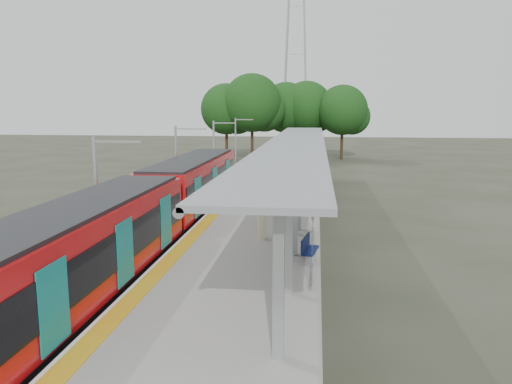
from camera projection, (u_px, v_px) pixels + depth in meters
ground at (211, 351)px, 13.67m from camera, size 200.00×200.00×0.00m
trackbed at (207, 204)px, 33.75m from camera, size 3.00×70.00×0.24m
platform at (274, 200)px, 33.15m from camera, size 6.00×50.00×1.00m
tactile_strip at (236, 191)px, 33.37m from camera, size 0.60×50.00×0.02m
end_fence at (292, 151)px, 57.38m from camera, size 6.00×0.10×1.20m
train at (155, 208)px, 22.70m from camera, size 2.74×27.60×3.62m
canopy at (296, 149)px, 28.61m from camera, size 3.27×38.00×3.66m
pylon at (296, 30)px, 82.01m from camera, size 8.00×4.00×38.00m
tree_cluster at (281, 107)px, 63.24m from camera, size 20.91×11.41×10.67m
catenary_masts at (178, 164)px, 32.51m from camera, size 2.08×48.16×5.40m
bench_near at (308, 248)px, 18.23m from camera, size 0.66×1.44×0.95m
bench_mid at (307, 201)px, 27.30m from camera, size 0.95×1.44×0.95m
bench_far at (314, 167)px, 42.83m from camera, size 0.73×1.50×0.98m
info_pillar_near at (262, 222)px, 21.30m from camera, size 0.38×0.38×1.68m
info_pillar_far at (288, 186)px, 30.17m from camera, size 0.46×0.46×2.03m
litter_bin at (287, 222)px, 22.40m from camera, size 0.55×0.55×0.98m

